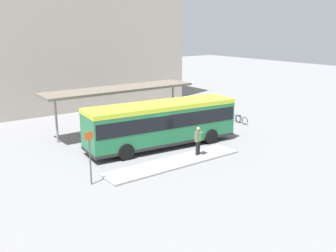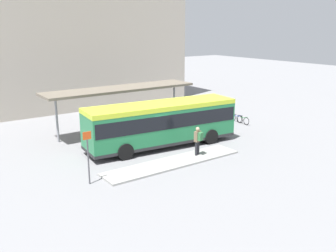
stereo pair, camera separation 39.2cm
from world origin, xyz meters
name	(u,v)px [view 1 (the left image)]	position (x,y,z in m)	size (l,w,h in m)	color
ground_plane	(162,146)	(0.00, 0.00, 0.00)	(120.00, 120.00, 0.00)	gray
curb_island	(174,162)	(-1.31, -3.12, 0.06)	(8.97, 1.80, 0.12)	#9E9E99
city_bus	(162,121)	(0.01, 0.00, 1.75)	(10.57, 3.54, 2.98)	#237A47
pedestrian_waiting	(199,139)	(0.61, -3.06, 1.15)	(0.49, 0.54, 1.79)	#232328
bicycle_green	(241,120)	(8.93, 1.06, 0.34)	(0.48, 1.56, 0.68)	black
bicycle_blue	(235,118)	(8.96, 1.80, 0.33)	(0.48, 1.52, 0.66)	black
station_shelter	(120,89)	(-0.31, 5.02, 3.26)	(11.89, 2.72, 3.39)	#706656
potted_planter_near_shelter	(172,121)	(3.20, 3.06, 0.66)	(0.86, 0.86, 1.27)	slate
platform_sign	(90,156)	(-6.60, -3.00, 1.56)	(0.44, 0.08, 2.80)	#4C4C51
station_building	(46,23)	(-0.86, 18.48, 8.21)	(26.32, 10.41, 16.41)	#B2A899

